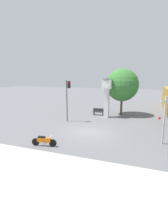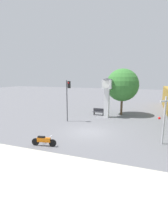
# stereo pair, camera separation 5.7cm
# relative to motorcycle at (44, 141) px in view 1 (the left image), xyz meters

# --- Properties ---
(ground_plane) EXTENTS (120.00, 120.00, 0.00)m
(ground_plane) POSITION_rel_motorcycle_xyz_m (2.11, 4.44, -0.42)
(ground_plane) COLOR slate
(sidewalk_strip) EXTENTS (36.00, 6.00, 0.10)m
(sidewalk_strip) POSITION_rel_motorcycle_xyz_m (2.11, -4.00, -0.37)
(sidewalk_strip) COLOR #BCB7A8
(sidewalk_strip) RESTS_ON ground_plane
(motorcycle) EXTENTS (1.96, 0.54, 0.87)m
(motorcycle) POSITION_rel_motorcycle_xyz_m (0.00, 0.00, 0.00)
(motorcycle) COLOR black
(motorcycle) RESTS_ON ground_plane
(clock_tower) EXTENTS (1.37, 1.37, 5.05)m
(clock_tower) POSITION_rel_motorcycle_xyz_m (2.27, 11.11, 2.93)
(clock_tower) COLOR white
(clock_tower) RESTS_ON ground_plane
(traffic_light) EXTENTS (0.50, 0.35, 4.83)m
(traffic_light) POSITION_rel_motorcycle_xyz_m (-1.46, 7.43, 2.87)
(traffic_light) COLOR #47474C
(traffic_light) RESTS_ON ground_plane
(railroad_crossing_signal) EXTENTS (0.90, 0.82, 3.80)m
(railroad_crossing_signal) POSITION_rel_motorcycle_xyz_m (8.55, 3.63, 1.65)
(railroad_crossing_signal) COLOR #B7B7BC
(railroad_crossing_signal) RESTS_ON ground_plane
(street_tree) EXTENTS (4.38, 4.38, 6.28)m
(street_tree) POSITION_rel_motorcycle_xyz_m (3.85, 13.38, 3.67)
(street_tree) COLOR brown
(street_tree) RESTS_ON ground_plane
(bench) EXTENTS (1.60, 0.44, 0.92)m
(bench) POSITION_rel_motorcycle_xyz_m (1.00, 11.98, 0.07)
(bench) COLOR #2D2D33
(bench) RESTS_ON ground_plane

